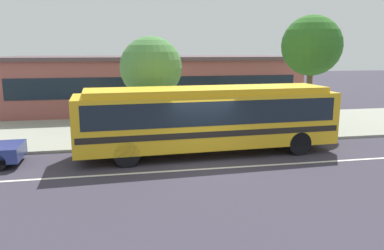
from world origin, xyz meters
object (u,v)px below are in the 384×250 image
pedestrian_waiting_near_sign (300,117)px  pedestrian_walking_along_curb (297,114)px  transit_bus (208,116)px  street_tree_mid_block (312,46)px  bus_stop_sign (271,104)px  street_tree_near_stop (151,68)px  pedestrian_standing_by_tree (214,115)px

pedestrian_waiting_near_sign → pedestrian_walking_along_curb: 0.92m
transit_bus → pedestrian_waiting_near_sign: size_ratio=6.51×
pedestrian_waiting_near_sign → street_tree_mid_block: street_tree_mid_block is taller
pedestrian_waiting_near_sign → bus_stop_sign: (-1.42, 0.26, 0.63)m
transit_bus → street_tree_near_stop: size_ratio=2.23×
transit_bus → pedestrian_walking_along_curb: transit_bus is taller
pedestrian_waiting_near_sign → bus_stop_sign: size_ratio=0.67×
pedestrian_waiting_near_sign → pedestrian_standing_by_tree: size_ratio=1.03×
pedestrian_walking_along_curb → street_tree_mid_block: (1.30, 1.33, 3.49)m
pedestrian_waiting_near_sign → street_tree_near_stop: 7.79m
pedestrian_waiting_near_sign → street_tree_mid_block: bearing=54.0°
street_tree_mid_block → pedestrian_standing_by_tree: bearing=-174.2°
pedestrian_standing_by_tree → street_tree_mid_block: (5.57, 0.56, 3.50)m
transit_bus → pedestrian_waiting_near_sign: transit_bus is taller
pedestrian_waiting_near_sign → street_tree_mid_block: 4.41m
pedestrian_waiting_near_sign → bus_stop_sign: bus_stop_sign is taller
bus_stop_sign → street_tree_mid_block: size_ratio=0.41×
pedestrian_standing_by_tree → bus_stop_sign: (2.55, -1.38, 0.66)m
bus_stop_sign → street_tree_mid_block: (3.02, 1.95, 2.84)m
street_tree_mid_block → bus_stop_sign: bearing=-147.2°
street_tree_near_stop → bus_stop_sign: bearing=-15.3°
pedestrian_waiting_near_sign → pedestrian_walking_along_curb: (0.30, 0.87, -0.02)m
pedestrian_walking_along_curb → bus_stop_sign: bus_stop_sign is taller
pedestrian_standing_by_tree → bus_stop_sign: 2.97m
pedestrian_standing_by_tree → street_tree_mid_block: size_ratio=0.27×
pedestrian_walking_along_curb → bus_stop_sign: (-1.72, -0.62, 0.64)m
pedestrian_standing_by_tree → bus_stop_sign: bearing=-28.5°
pedestrian_waiting_near_sign → street_tree_near_stop: street_tree_near_stop is taller
pedestrian_waiting_near_sign → street_tree_near_stop: size_ratio=0.34×
pedestrian_walking_along_curb → street_tree_near_stop: (-7.48, 0.96, 2.40)m
pedestrian_waiting_near_sign → pedestrian_standing_by_tree: pedestrian_waiting_near_sign is taller
pedestrian_standing_by_tree → street_tree_mid_block: street_tree_mid_block is taller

